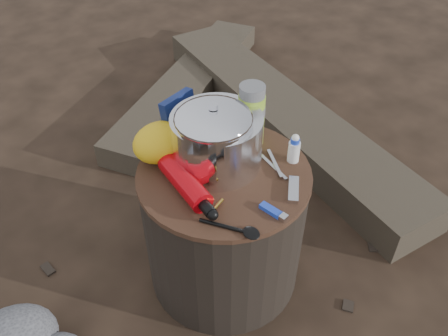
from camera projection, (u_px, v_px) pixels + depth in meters
ground at (224, 270)px, 1.66m from camera, size 60.00×60.00×0.00m
stump at (224, 226)px, 1.51m from camera, size 0.50×0.50×0.46m
log_main at (281, 114)px, 2.25m from camera, size 0.52×1.77×0.15m
log_small at (189, 85)px, 2.48m from camera, size 1.31×0.89×0.11m
foil_windscreen at (217, 141)px, 1.34m from camera, size 0.26×0.26×0.16m
camping_pot at (214, 140)px, 1.30m from camera, size 0.21×0.21×0.21m
fuel_bottle at (185, 183)px, 1.28m from camera, size 0.09×0.26×0.06m
thermos at (251, 116)px, 1.39m from camera, size 0.08×0.08×0.20m
travel_mug at (222, 117)px, 1.46m from camera, size 0.08×0.08×0.12m
stuff_sack at (160, 142)px, 1.37m from camera, size 0.17×0.14×0.11m
food_pouch at (180, 119)px, 1.42m from camera, size 0.12×0.05×0.15m
lighter at (271, 210)px, 1.23m from camera, size 0.03×0.08×0.01m
multitool at (293, 190)px, 1.29m from camera, size 0.09×0.09×0.01m
pot_grabber at (273, 166)px, 1.37m from camera, size 0.07×0.13×0.01m
spork at (224, 226)px, 1.19m from camera, size 0.11×0.15×0.01m
squeeze_bottle at (294, 149)px, 1.37m from camera, size 0.04×0.04×0.08m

